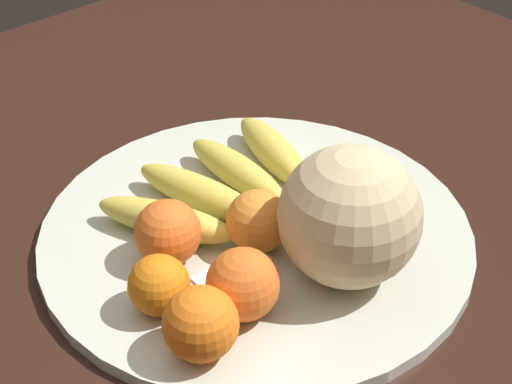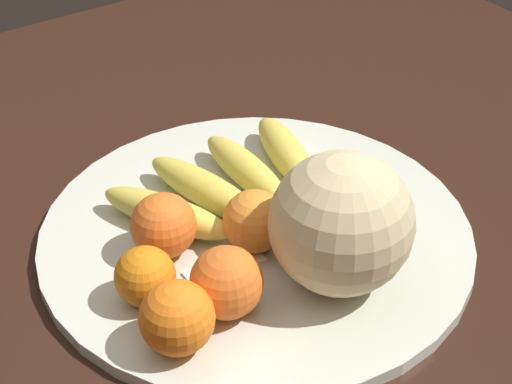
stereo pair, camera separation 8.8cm
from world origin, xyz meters
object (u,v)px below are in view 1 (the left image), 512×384
orange_back_left (159,285)px  banana_bunch (223,183)px  melon (350,216)px  fruit_bowl (256,235)px  produce_tag (233,269)px  orange_front_right (168,232)px  orange_mid_center (258,221)px  kitchen_table (179,304)px  orange_front_left (243,284)px  orange_back_right (201,324)px

orange_back_left → banana_bunch: bearing=31.4°
melon → fruit_bowl: bearing=101.5°
banana_bunch → produce_tag: banana_bunch is taller
orange_front_right → fruit_bowl: bearing=-13.7°
orange_mid_center → fruit_bowl: bearing=52.6°
kitchen_table → banana_bunch: (0.08, 0.02, 0.12)m
orange_mid_center → orange_front_left: bearing=-140.0°
orange_mid_center → banana_bunch: bearing=72.8°
orange_front_left → orange_mid_center: 0.10m
banana_bunch → kitchen_table: bearing=95.4°
banana_bunch → orange_mid_center: size_ratio=3.97×
orange_back_right → melon: bearing=-3.7°
melon → orange_front_left: bearing=167.7°
orange_front_right → orange_back_right: (-0.06, -0.12, 0.00)m
banana_bunch → orange_front_right: size_ratio=3.86×
banana_bunch → orange_back_right: size_ratio=3.80×
orange_front_right → orange_mid_center: bearing=-29.4°
banana_bunch → orange_back_right: (-0.16, -0.17, 0.01)m
orange_front_left → produce_tag: orange_front_left is taller
fruit_bowl → kitchen_table: bearing=144.7°
melon → banana_bunch: size_ratio=0.53×
kitchen_table → melon: (0.09, -0.16, 0.17)m
banana_bunch → orange_front_right: orange_front_right is taller
orange_back_right → banana_bunch: bearing=45.4°
banana_bunch → orange_front_left: bearing=139.4°
fruit_bowl → orange_back_left: orange_back_left is taller
produce_tag → banana_bunch: bearing=57.0°
banana_bunch → orange_front_right: bearing=105.5°
melon → banana_bunch: (-0.01, 0.18, -0.05)m
orange_mid_center → melon: bearing=-66.1°
fruit_bowl → orange_front_left: orange_front_left is taller
kitchen_table → orange_mid_center: bearing=-52.9°
kitchen_table → fruit_bowl: 0.13m
fruit_bowl → orange_back_left: size_ratio=7.79×
fruit_bowl → banana_bunch: (0.01, 0.07, 0.03)m
melon → produce_tag: (-0.08, 0.08, -0.07)m
fruit_bowl → produce_tag: bearing=-151.7°
orange_front_right → banana_bunch: bearing=22.2°
melon → banana_bunch: melon is taller
melon → produce_tag: bearing=137.1°
kitchen_table → banana_bunch: bearing=12.1°
banana_bunch → orange_back_left: (-0.16, -0.10, 0.01)m
orange_back_left → produce_tag: orange_back_left is taller
orange_mid_center → orange_front_right: bearing=150.6°
fruit_bowl → orange_mid_center: orange_mid_center is taller
fruit_bowl → produce_tag: (-0.06, -0.03, 0.01)m
orange_front_left → orange_back_right: same height
orange_mid_center → orange_back_right: orange_back_right is taller
orange_mid_center → produce_tag: 0.06m
orange_front_left → orange_back_left: size_ratio=1.18×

